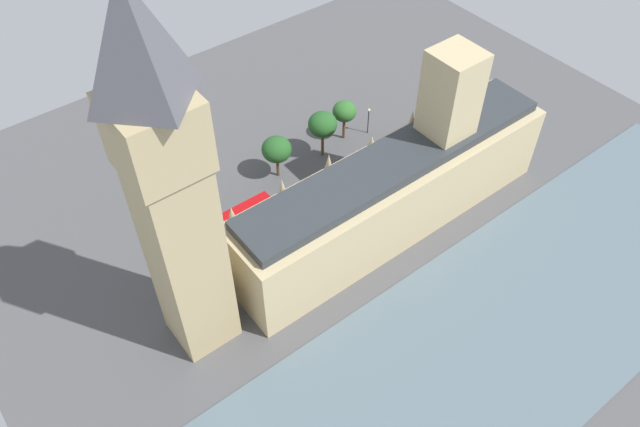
% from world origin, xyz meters
% --- Properties ---
extents(ground_plane, '(128.51, 128.51, 0.00)m').
position_xyz_m(ground_plane, '(0.00, 0.00, 0.00)').
color(ground_plane, '#4C4C4F').
extents(river_thames, '(32.36, 115.66, 0.25)m').
position_xyz_m(river_thames, '(-28.56, 0.00, 0.12)').
color(river_thames, slate).
rests_on(river_thames, ground).
extents(parliament_building, '(12.37, 58.51, 29.80)m').
position_xyz_m(parliament_building, '(-1.99, -1.32, 8.47)').
color(parliament_building, tan).
rests_on(parliament_building, ground).
extents(clock_tower, '(9.29, 9.29, 56.34)m').
position_xyz_m(clock_tower, '(-0.81, 35.84, 29.15)').
color(clock_tower, tan).
rests_on(clock_tower, ground).
extents(car_white_trailing, '(1.83, 4.09, 1.74)m').
position_xyz_m(car_white_trailing, '(11.60, -23.38, 0.88)').
color(car_white_trailing, silver).
rests_on(car_white_trailing, ground).
extents(car_dark_green_corner, '(2.10, 4.30, 1.74)m').
position_xyz_m(car_dark_green_corner, '(11.80, -18.19, 0.89)').
color(car_dark_green_corner, '#19472D').
rests_on(car_dark_green_corner, ground).
extents(car_blue_far_end, '(1.98, 4.15, 1.74)m').
position_xyz_m(car_blue_far_end, '(11.20, -5.40, 0.89)').
color(car_blue_far_end, navy).
rests_on(car_blue_far_end, ground).
extents(car_yellow_cab_leading, '(1.94, 4.05, 1.74)m').
position_xyz_m(car_yellow_cab_leading, '(9.75, 6.55, 0.88)').
color(car_yellow_cab_leading, gold).
rests_on(car_yellow_cab_leading, ground).
extents(double_decker_bus_by_river_gate, '(2.68, 10.51, 4.75)m').
position_xyz_m(double_decker_bus_by_river_gate, '(12.38, 19.94, 2.63)').
color(double_decker_bus_by_river_gate, '#B20C0F').
rests_on(double_decker_bus_by_river_gate, ground).
extents(pedestrian_under_trees, '(0.44, 0.55, 1.49)m').
position_xyz_m(pedestrian_under_trees, '(5.81, -8.83, 0.67)').
color(pedestrian_under_trees, navy).
rests_on(pedestrian_under_trees, ground).
extents(pedestrian_opposite_hall, '(0.62, 0.65, 1.54)m').
position_xyz_m(pedestrian_opposite_hall, '(5.75, 19.64, 0.69)').
color(pedestrian_opposite_hall, navy).
rests_on(pedestrian_opposite_hall, ground).
extents(plane_tree_kerbside, '(5.42, 5.42, 8.57)m').
position_xyz_m(plane_tree_kerbside, '(19.65, 7.88, 6.23)').
color(plane_tree_kerbside, brown).
rests_on(plane_tree_kerbside, ground).
extents(plane_tree_near_tower, '(5.39, 5.39, 9.66)m').
position_xyz_m(plane_tree_near_tower, '(19.11, -2.09, 7.31)').
color(plane_tree_near_tower, brown).
rests_on(plane_tree_near_tower, ground).
extents(plane_tree_midblock, '(4.58, 4.58, 8.38)m').
position_xyz_m(plane_tree_midblock, '(20.56, -8.48, 6.36)').
color(plane_tree_midblock, brown).
rests_on(plane_tree_midblock, ground).
extents(street_lamp_slot_10, '(0.56, 0.56, 5.71)m').
position_xyz_m(street_lamp_slot_10, '(19.56, 20.74, 4.04)').
color(street_lamp_slot_10, black).
rests_on(street_lamp_slot_10, ground).
extents(street_lamp_slot_11, '(0.56, 0.56, 5.83)m').
position_xyz_m(street_lamp_slot_11, '(18.83, -13.20, 4.11)').
color(street_lamp_slot_11, black).
rests_on(street_lamp_slot_11, ground).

